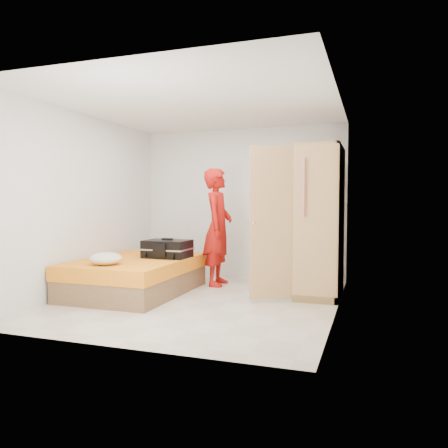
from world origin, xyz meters
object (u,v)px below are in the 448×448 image
(person, at_px, (218,227))
(suitcase, at_px, (167,249))
(bed, at_px, (135,276))
(wardrobe, at_px, (317,225))
(round_cushion, at_px, (106,259))

(person, distance_m, suitcase, 0.93)
(bed, bearing_deg, wardrobe, 15.62)
(wardrobe, height_order, person, wardrobe)
(bed, bearing_deg, suitcase, 37.25)
(wardrobe, relative_size, person, 1.13)
(wardrobe, relative_size, round_cushion, 4.90)
(person, height_order, suitcase, person)
(person, relative_size, suitcase, 2.73)
(bed, relative_size, suitcase, 2.97)
(suitcase, bearing_deg, person, 52.95)
(bed, relative_size, wardrobe, 0.96)
(wardrobe, xyz_separation_m, person, (-1.58, 0.27, -0.07))
(bed, xyz_separation_m, wardrobe, (2.50, 0.70, 0.75))
(bed, distance_m, person, 1.50)
(wardrobe, xyz_separation_m, round_cushion, (-2.56, -1.34, -0.42))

